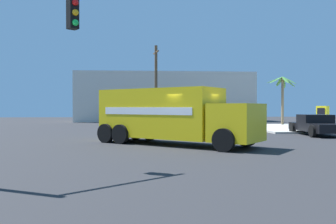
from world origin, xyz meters
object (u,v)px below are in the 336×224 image
object	(u,v)px
vending_machine_red	(323,116)
palm_tree_far	(283,91)
utility_pole	(156,84)
delivery_truck	(171,115)
pickup_black	(316,124)

from	to	relation	value
vending_machine_red	palm_tree_far	size ratio (longest dim) A/B	0.38
vending_machine_red	utility_pole	distance (m)	16.27
palm_tree_far	utility_pole	distance (m)	12.82
delivery_truck	pickup_black	size ratio (longest dim) A/B	1.53
pickup_black	utility_pole	bearing A→B (deg)	126.11
delivery_truck	palm_tree_far	distance (m)	21.14
palm_tree_far	utility_pole	world-z (taller)	utility_pole
pickup_black	delivery_truck	bearing A→B (deg)	-153.32
vending_machine_red	palm_tree_far	bearing A→B (deg)	116.02
palm_tree_far	delivery_truck	bearing A→B (deg)	-127.14
pickup_black	palm_tree_far	bearing A→B (deg)	78.20
delivery_truck	pickup_black	world-z (taller)	delivery_truck
delivery_truck	utility_pole	xyz separation A→B (m)	(0.12, 19.10, 2.80)
pickup_black	palm_tree_far	world-z (taller)	palm_tree_far
delivery_truck	pickup_black	xyz separation A→B (m)	(10.28, 5.17, -0.75)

